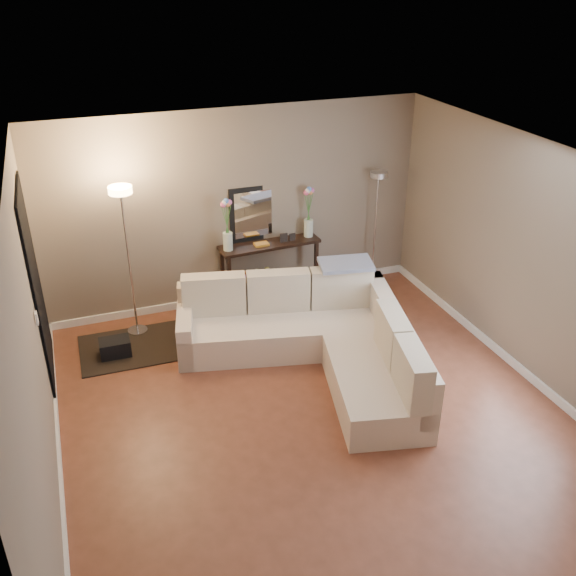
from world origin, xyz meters
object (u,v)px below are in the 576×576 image
object	(u,v)px
floor_lamp_lit	(125,233)
floor_lamp_unlit	(377,206)
sectional_sofa	(316,337)
console_table	(264,268)

from	to	relation	value
floor_lamp_lit	floor_lamp_unlit	xyz separation A→B (m)	(3.39, 0.24, -0.18)
sectional_sofa	console_table	world-z (taller)	sectional_sofa
floor_lamp_unlit	console_table	bearing A→B (deg)	178.86
sectional_sofa	floor_lamp_lit	bearing A→B (deg)	143.59
sectional_sofa	floor_lamp_unlit	xyz separation A→B (m)	(1.53, 1.61, 0.84)
sectional_sofa	floor_lamp_lit	distance (m)	2.52
sectional_sofa	floor_lamp_unlit	bearing A→B (deg)	46.42
floor_lamp_lit	sectional_sofa	bearing A→B (deg)	-36.41
floor_lamp_lit	floor_lamp_unlit	world-z (taller)	floor_lamp_lit
sectional_sofa	floor_lamp_lit	size ratio (longest dim) A/B	1.53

